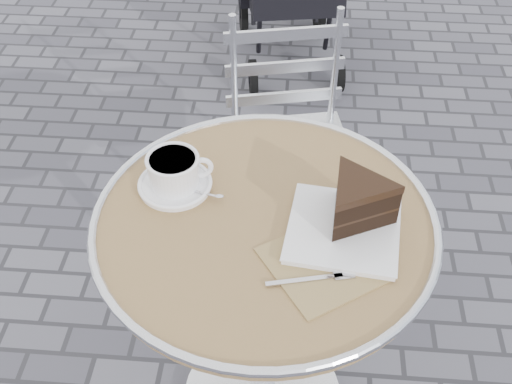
# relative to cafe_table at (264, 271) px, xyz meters

# --- Properties ---
(cafe_table) EXTENTS (0.72, 0.72, 0.74)m
(cafe_table) POSITION_rel_cafe_table_xyz_m (0.00, 0.00, 0.00)
(cafe_table) COLOR silver
(cafe_table) RESTS_ON ground
(cappuccino_set) EXTENTS (0.18, 0.16, 0.08)m
(cappuccino_set) POSITION_rel_cafe_table_xyz_m (-0.20, 0.09, 0.20)
(cappuccino_set) COLOR white
(cappuccino_set) RESTS_ON cafe_table
(cake_plate_set) EXTENTS (0.30, 0.34, 0.12)m
(cake_plate_set) POSITION_rel_cafe_table_xyz_m (0.18, -0.01, 0.22)
(cake_plate_set) COLOR #967852
(cake_plate_set) RESTS_ON cafe_table
(bistro_chair) EXTENTS (0.43, 0.43, 0.81)m
(bistro_chair) POSITION_rel_cafe_table_xyz_m (0.02, 0.68, -0.07)
(bistro_chair) COLOR silver
(bistro_chair) RESTS_ON ground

